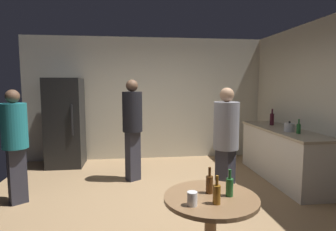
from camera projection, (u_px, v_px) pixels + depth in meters
name	position (u px, v px, depth m)	size (l,w,h in m)	color
ground_plane	(158.00, 211.00, 3.79)	(5.20, 5.20, 0.10)	#9E7C56
wall_back	(147.00, 99.00, 6.23)	(5.32, 0.06, 2.70)	beige
refrigerator	(65.00, 122.00, 5.65)	(0.70, 0.68, 1.80)	black
kitchen_counter	(283.00, 154.00, 4.87)	(0.64, 2.12, 0.90)	beige
kettle	(290.00, 127.00, 4.55)	(0.24, 0.17, 0.18)	#B2B2B7
wine_bottle_on_counter	(272.00, 119.00, 5.28)	(0.08, 0.08, 0.31)	#3F141E
beer_bottle_on_counter	(299.00, 128.00, 4.37)	(0.06, 0.06, 0.23)	#26662D
foreground_table	(211.00, 208.00, 2.35)	(0.80, 0.80, 0.73)	olive
beer_bottle_amber	(217.00, 194.00, 2.18)	(0.06, 0.06, 0.23)	#8C5919
beer_bottle_brown	(209.00, 184.00, 2.39)	(0.06, 0.06, 0.23)	#593314
beer_bottle_green	(230.00, 186.00, 2.33)	(0.06, 0.06, 0.23)	#26662D
plastic_cup_white	(192.00, 199.00, 2.15)	(0.08, 0.08, 0.11)	white
person_in_teal_shirt	(15.00, 138.00, 3.84)	(0.47, 0.47, 1.60)	#2D2D38
person_in_gray_shirt	(226.00, 138.00, 3.74)	(0.47, 0.47, 1.63)	#2D2D38
person_in_black_shirt	(132.00, 122.00, 4.77)	(0.47, 0.47, 1.76)	#2D2D38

